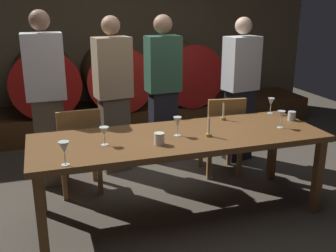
# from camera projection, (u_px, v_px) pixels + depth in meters

# --- Properties ---
(ground_plane) EXTENTS (8.56, 8.56, 0.00)m
(ground_plane) POSITION_uv_depth(u_px,v_px,m) (167.00, 203.00, 3.81)
(ground_plane) COLOR #4C443A
(back_wall) EXTENTS (6.59, 0.24, 2.62)m
(back_wall) POSITION_uv_depth(u_px,v_px,m) (108.00, 37.00, 6.08)
(back_wall) COLOR brown
(back_wall) RESTS_ON ground
(barrel_shelf) EXTENTS (5.93, 0.90, 0.37)m
(barrel_shelf) POSITION_uv_depth(u_px,v_px,m) (118.00, 118.00, 5.92)
(barrel_shelf) COLOR #4C2D16
(barrel_shelf) RESTS_ON ground
(wine_barrel_left) EXTENTS (0.90, 0.95, 0.90)m
(wine_barrel_left) POSITION_uv_depth(u_px,v_px,m) (45.00, 80.00, 5.44)
(wine_barrel_left) COLOR #513319
(wine_barrel_left) RESTS_ON barrel_shelf
(wine_barrel_center) EXTENTS (0.90, 0.95, 0.90)m
(wine_barrel_center) POSITION_uv_depth(u_px,v_px,m) (115.00, 76.00, 5.72)
(wine_barrel_center) COLOR #513319
(wine_barrel_center) RESTS_ON barrel_shelf
(wine_barrel_right) EXTENTS (0.90, 0.95, 0.90)m
(wine_barrel_right) POSITION_uv_depth(u_px,v_px,m) (183.00, 72.00, 6.03)
(wine_barrel_right) COLOR brown
(wine_barrel_right) RESTS_ON barrel_shelf
(dining_table) EXTENTS (2.51, 0.86, 0.74)m
(dining_table) POSITION_uv_depth(u_px,v_px,m) (179.00, 142.00, 3.45)
(dining_table) COLOR brown
(dining_table) RESTS_ON ground
(chair_left) EXTENTS (0.41, 0.41, 0.88)m
(chair_left) POSITION_uv_depth(u_px,v_px,m) (79.00, 147.00, 3.87)
(chair_left) COLOR olive
(chair_left) RESTS_ON ground
(chair_right) EXTENTS (0.45, 0.45, 0.88)m
(chair_right) POSITION_uv_depth(u_px,v_px,m) (223.00, 132.00, 4.31)
(chair_right) COLOR olive
(chair_right) RESTS_ON ground
(guest_far_left) EXTENTS (0.38, 0.24, 1.76)m
(guest_far_left) POSITION_uv_depth(u_px,v_px,m) (47.00, 100.00, 3.96)
(guest_far_left) COLOR brown
(guest_far_left) RESTS_ON ground
(guest_center_left) EXTENTS (0.41, 0.29, 1.70)m
(guest_center_left) POSITION_uv_depth(u_px,v_px,m) (114.00, 95.00, 4.32)
(guest_center_left) COLOR brown
(guest_center_left) RESTS_ON ground
(guest_center_right) EXTENTS (0.40, 0.26, 1.70)m
(guest_center_right) POSITION_uv_depth(u_px,v_px,m) (163.00, 89.00, 4.60)
(guest_center_right) COLOR black
(guest_center_right) RESTS_ON ground
(guest_far_right) EXTENTS (0.42, 0.30, 1.67)m
(guest_far_right) POSITION_uv_depth(u_px,v_px,m) (240.00, 90.00, 4.63)
(guest_far_right) COLOR black
(guest_far_right) RESTS_ON ground
(candle_left) EXTENTS (0.05, 0.05, 0.19)m
(candle_left) POSITION_uv_depth(u_px,v_px,m) (209.00, 131.00, 3.38)
(candle_left) COLOR olive
(candle_left) RESTS_ON dining_table
(candle_right) EXTENTS (0.05, 0.05, 0.18)m
(candle_right) POSITION_uv_depth(u_px,v_px,m) (223.00, 115.00, 3.85)
(candle_right) COLOR olive
(candle_right) RESTS_ON dining_table
(wine_glass_far_left) EXTENTS (0.08, 0.08, 0.17)m
(wine_glass_far_left) POSITION_uv_depth(u_px,v_px,m) (64.00, 148.00, 2.77)
(wine_glass_far_left) COLOR silver
(wine_glass_far_left) RESTS_ON dining_table
(wine_glass_left) EXTENTS (0.08, 0.08, 0.15)m
(wine_glass_left) POSITION_uv_depth(u_px,v_px,m) (104.00, 132.00, 3.16)
(wine_glass_left) COLOR silver
(wine_glass_left) RESTS_ON dining_table
(wine_glass_center) EXTENTS (0.07, 0.07, 0.17)m
(wine_glass_center) POSITION_uv_depth(u_px,v_px,m) (177.00, 122.00, 3.38)
(wine_glass_center) COLOR silver
(wine_glass_center) RESTS_ON dining_table
(wine_glass_right) EXTENTS (0.07, 0.07, 0.16)m
(wine_glass_right) POSITION_uv_depth(u_px,v_px,m) (281.00, 115.00, 3.59)
(wine_glass_right) COLOR white
(wine_glass_right) RESTS_ON dining_table
(wine_glass_far_right) EXTENTS (0.07, 0.07, 0.16)m
(wine_glass_far_right) POSITION_uv_depth(u_px,v_px,m) (271.00, 102.00, 4.05)
(wine_glass_far_right) COLOR white
(wine_glass_far_right) RESTS_ON dining_table
(cup_left) EXTENTS (0.08, 0.08, 0.10)m
(cup_left) POSITION_uv_depth(u_px,v_px,m) (159.00, 139.00, 3.19)
(cup_left) COLOR white
(cup_left) RESTS_ON dining_table
(cup_right) EXTENTS (0.07, 0.07, 0.09)m
(cup_right) POSITION_uv_depth(u_px,v_px,m) (292.00, 116.00, 3.84)
(cup_right) COLOR silver
(cup_right) RESTS_ON dining_table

